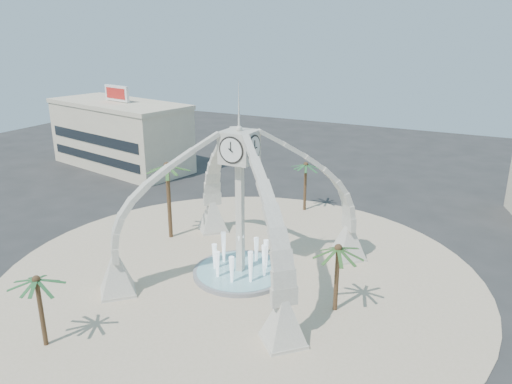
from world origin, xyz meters
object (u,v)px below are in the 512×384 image
at_px(clock_tower, 240,202).
at_px(palm_south, 36,280).
at_px(palm_north, 306,165).
at_px(palm_east, 338,249).
at_px(palm_west, 167,167).
at_px(fountain, 241,271).

distance_m(clock_tower, palm_south, 15.98).
relative_size(palm_north, palm_south, 1.11).
bearing_deg(clock_tower, palm_south, -114.95).
distance_m(palm_east, palm_south, 20.08).
height_order(clock_tower, palm_west, clock_tower).
relative_size(fountain, palm_west, 0.98).
bearing_deg(palm_north, palm_west, -124.25).
height_order(palm_west, palm_north, palm_west).
bearing_deg(palm_east, palm_north, 117.80).
height_order(palm_north, palm_south, palm_north).
xyz_separation_m(fountain, palm_south, (-6.70, -14.40, 4.48)).
height_order(clock_tower, palm_east, clock_tower).
bearing_deg(palm_east, palm_west, 163.87).
bearing_deg(palm_east, fountain, 169.11).
bearing_deg(palm_north, clock_tower, -86.79).
bearing_deg(palm_east, clock_tower, 169.11).
bearing_deg(palm_west, clock_tower, -20.59).
relative_size(clock_tower, palm_east, 3.15).
distance_m(palm_west, palm_south, 18.57).
distance_m(palm_west, palm_north, 16.03).
bearing_deg(palm_north, fountain, -86.79).
bearing_deg(palm_west, palm_east, -16.13).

